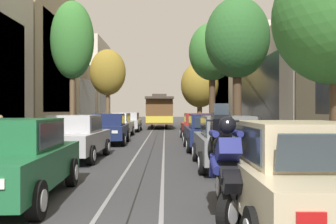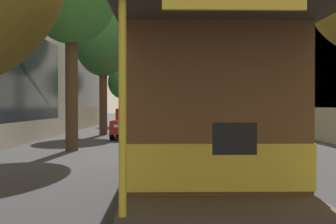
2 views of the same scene
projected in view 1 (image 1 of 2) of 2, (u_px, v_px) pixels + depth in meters
ground_plane at (156, 138)px, 23.26m from camera, size 160.00×160.00×0.00m
trolley_track_rails at (157, 135)px, 26.19m from camera, size 1.14×57.31×0.01m
building_facade_left at (27, 73)px, 26.93m from camera, size 5.96×49.01×10.97m
building_facade_right at (282, 70)px, 27.97m from camera, size 5.90×49.01×10.65m
parked_car_green_near_left at (12, 159)px, 7.15m from camera, size 2.14×4.42×1.58m
parked_car_silver_second_left at (75, 137)px, 13.11m from camera, size 2.06×4.39×1.58m
parked_car_navy_mid_left at (109, 129)px, 19.29m from camera, size 2.08×4.40×1.58m
parked_car_white_fourth_left at (117, 125)px, 24.60m from camera, size 2.10×4.40×1.58m
parked_car_silver_fifth_left at (129, 122)px, 30.81m from camera, size 2.02×4.37×1.58m
parked_car_beige_near_right at (295, 174)px, 5.51m from camera, size 2.05×4.38×1.58m
parked_car_grey_second_right at (228, 141)px, 11.24m from camera, size 2.04×4.38×1.58m
parked_car_navy_mid_right at (207, 132)px, 16.34m from camera, size 2.00×4.36×1.58m
parked_car_red_fourth_right at (197, 126)px, 22.30m from camera, size 2.02×4.37×1.58m
street_tree_kerb_left_second at (72, 41)px, 19.64m from camera, size 2.30×1.87×7.61m
street_tree_kerb_left_mid at (108, 73)px, 33.84m from camera, size 3.30×2.70×7.39m
street_tree_kerb_right_second at (237, 39)px, 19.69m from camera, size 3.44×3.34×7.80m
street_tree_kerb_right_mid at (212, 52)px, 28.88m from camera, size 3.67×3.98×8.65m
street_tree_kerb_right_fourth at (200, 85)px, 38.31m from camera, size 3.92×3.94×6.78m
cable_car_trolley at (159, 111)px, 36.46m from camera, size 2.75×9.16×3.28m
motorcycle_with_rider at (225, 161)px, 5.65m from camera, size 0.48×1.83×1.86m
pedestrian_on_right_pavement at (0, 132)px, 15.22m from camera, size 0.55×0.41×1.55m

